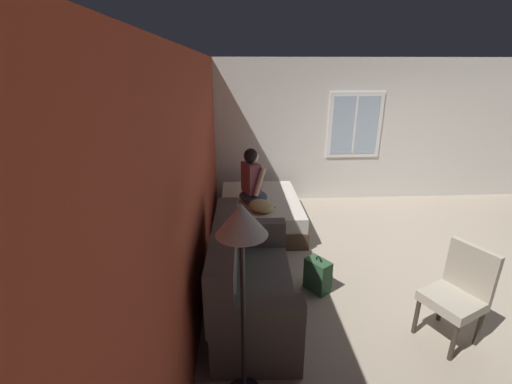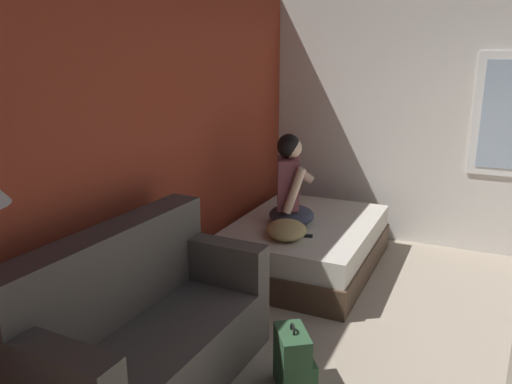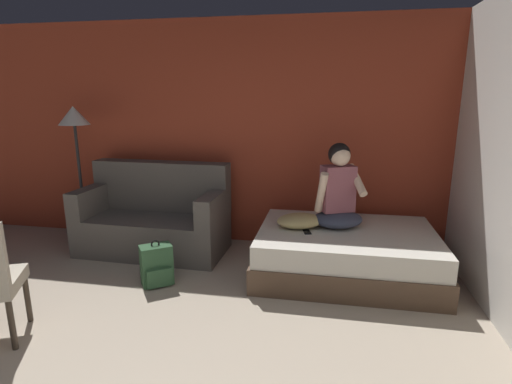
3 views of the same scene
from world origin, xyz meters
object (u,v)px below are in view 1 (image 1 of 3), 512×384
object	(u,v)px
person_seated	(252,180)
side_chair	(458,291)
couch	(247,283)
backpack	(318,275)
cell_phone	(270,207)
floor_lamp	(242,241)
bed	(260,212)
throw_pillow	(261,206)

from	to	relation	value
person_seated	side_chair	bearing A→B (deg)	-144.24
couch	backpack	size ratio (longest dim) A/B	3.76
side_chair	cell_phone	size ratio (longest dim) A/B	6.81
person_seated	floor_lamp	world-z (taller)	floor_lamp
person_seated	floor_lamp	size ratio (longest dim) A/B	0.51
bed	backpack	xyz separation A→B (m)	(-1.83, -0.57, -0.04)
bed	side_chair	world-z (taller)	side_chair
couch	throw_pillow	xyz separation A→B (m)	(1.74, -0.28, 0.16)
cell_phone	floor_lamp	distance (m)	3.00
bed	side_chair	xyz separation A→B (m)	(-2.67, -1.71, 0.30)
couch	person_seated	size ratio (longest dim) A/B	1.97
couch	side_chair	distance (m)	2.06
bed	floor_lamp	world-z (taller)	floor_lamp
person_seated	throw_pillow	bearing A→B (deg)	-162.73
couch	cell_phone	size ratio (longest dim) A/B	11.97
bed	cell_phone	distance (m)	0.49
side_chair	person_seated	distance (m)	3.17
bed	cell_phone	bearing A→B (deg)	-162.34
cell_phone	floor_lamp	bearing A→B (deg)	155.35
person_seated	floor_lamp	distance (m)	3.16
person_seated	cell_phone	distance (m)	0.53
bed	side_chair	size ratio (longest dim) A/B	1.87
throw_pillow	floor_lamp	size ratio (longest dim) A/B	0.28
side_chair	backpack	world-z (taller)	side_chair
backpack	throw_pillow	bearing A→B (deg)	23.49
side_chair	backpack	distance (m)	1.45
couch	cell_phone	world-z (taller)	couch
couch	person_seated	world-z (taller)	person_seated
backpack	cell_phone	xyz separation A→B (m)	(1.43, 0.44, 0.29)
side_chair	throw_pillow	world-z (taller)	side_chair
throw_pillow	floor_lamp	world-z (taller)	floor_lamp
person_seated	throw_pillow	size ratio (longest dim) A/B	1.82
bed	floor_lamp	bearing A→B (deg)	173.71
cell_phone	side_chair	bearing A→B (deg)	-159.98
person_seated	floor_lamp	bearing A→B (deg)	175.98
bed	throw_pillow	distance (m)	0.58
bed	person_seated	bearing A→B (deg)	127.68
backpack	floor_lamp	distance (m)	2.06
couch	person_seated	xyz separation A→B (m)	(2.12, -0.16, 0.44)
couch	cell_phone	xyz separation A→B (m)	(1.83, -0.42, 0.09)
couch	bed	bearing A→B (deg)	-7.56
bed	person_seated	world-z (taller)	person_seated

